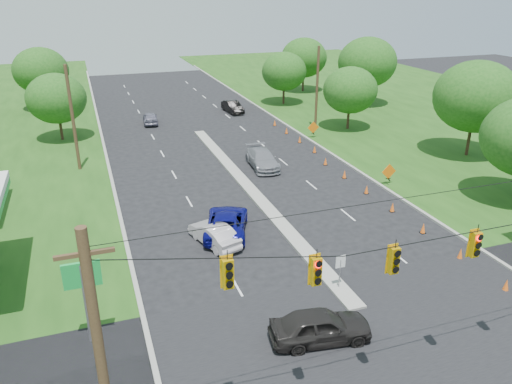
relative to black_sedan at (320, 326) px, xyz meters
name	(u,v)px	position (x,y,z in m)	size (l,w,h in m)	color
ground	(406,365)	(2.75, -2.65, -0.78)	(160.00, 160.00, 0.00)	black
cross_street	(406,365)	(2.75, -2.65, -0.78)	(160.00, 14.00, 0.02)	black
curb_left	(109,166)	(-7.35, 27.35, -0.78)	(0.25, 110.00, 0.16)	gray
curb_right	(315,144)	(12.85, 27.35, -0.78)	(0.25, 110.00, 0.16)	gray
median	(249,188)	(2.75, 18.35, -0.78)	(1.00, 34.00, 0.18)	gray
median_sign	(340,266)	(2.75, 3.35, 0.68)	(0.55, 0.06, 2.05)	gray
signal_span	(436,277)	(2.70, -3.65, 4.19)	(25.60, 0.32, 9.00)	#422D1C
utility_pole_far_left	(73,119)	(-9.75, 27.35, 3.72)	(0.28, 0.28, 9.00)	#422D1C
utility_pole_far_right	(317,89)	(15.25, 32.35, 3.72)	(0.28, 0.28, 9.00)	#422D1C
cone_0	(506,285)	(10.99, 0.35, -0.43)	(0.32, 0.32, 0.70)	orange
cone_1	(460,254)	(10.99, 3.85, -0.43)	(0.32, 0.32, 0.70)	orange
cone_2	(423,228)	(10.99, 7.35, -0.43)	(0.32, 0.32, 0.70)	orange
cone_3	(392,207)	(10.99, 10.85, -0.43)	(0.32, 0.32, 0.70)	orange
cone_4	(367,189)	(10.99, 14.35, -0.43)	(0.32, 0.32, 0.70)	orange
cone_5	(345,174)	(10.99, 17.85, -0.43)	(0.32, 0.32, 0.70)	orange
cone_6	(325,161)	(10.99, 21.35, -0.43)	(0.32, 0.32, 0.70)	orange
cone_7	(315,149)	(11.59, 24.85, -0.43)	(0.32, 0.32, 0.70)	orange
cone_8	(300,139)	(11.59, 28.35, -0.43)	(0.32, 0.32, 0.70)	orange
cone_9	(287,131)	(11.59, 31.85, -0.43)	(0.32, 0.32, 0.70)	orange
cone_10	(275,123)	(11.59, 35.35, -0.43)	(0.32, 0.32, 0.70)	orange
work_sign_1	(389,172)	(13.55, 15.35, 0.31)	(1.27, 0.58, 1.37)	black
work_sign_2	(313,128)	(13.55, 29.35, 0.31)	(1.27, 0.58, 1.37)	black
tree_5	(56,98)	(-11.25, 37.35, 3.55)	(5.88, 5.88, 6.86)	black
tree_6	(41,71)	(-13.25, 52.35, 4.17)	(6.72, 6.72, 7.84)	black
tree_8	(476,97)	(24.75, 19.35, 4.79)	(7.56, 7.56, 8.82)	black
tree_9	(350,90)	(18.75, 31.35, 3.55)	(5.88, 5.88, 6.86)	black
tree_10	(367,62)	(26.75, 41.35, 4.79)	(7.56, 7.56, 8.82)	black
tree_11	(304,58)	(22.75, 52.35, 4.17)	(6.72, 6.72, 7.84)	black
tree_12	(284,71)	(16.75, 45.35, 3.55)	(5.88, 5.88, 6.86)	black
black_sedan	(320,326)	(0.00, 0.00, 0.00)	(1.85, 4.60, 1.57)	black
white_sedan	(214,234)	(-2.17, 10.37, -0.10)	(1.45, 4.15, 1.37)	silver
blue_pickup	(227,222)	(-1.02, 11.58, -0.02)	(2.54, 5.51, 1.53)	#0B0B6E
silver_car_far	(262,159)	(5.47, 22.67, -0.01)	(2.16, 5.32, 1.54)	gray
silver_car_oncoming	(150,118)	(-1.67, 40.88, -0.10)	(1.61, 4.01, 1.37)	slate
dark_car_receding	(233,107)	(8.91, 43.08, -0.06)	(1.53, 4.39, 1.44)	black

